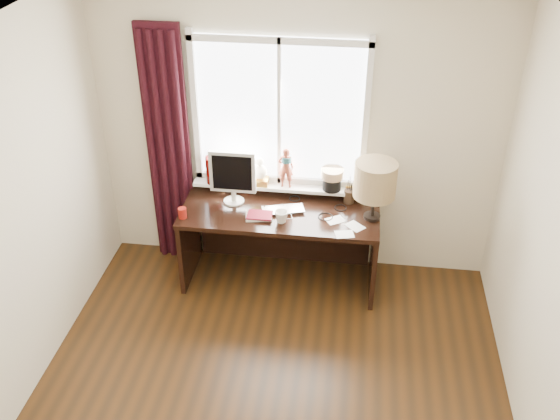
# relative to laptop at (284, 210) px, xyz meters

# --- Properties ---
(ceiling) EXTENTS (3.50, 4.00, 0.00)m
(ceiling) POSITION_rel_laptop_xyz_m (0.07, -1.62, 1.84)
(ceiling) COLOR white
(ceiling) RESTS_ON wall_back
(wall_back) EXTENTS (3.50, 0.00, 2.60)m
(wall_back) POSITION_rel_laptop_xyz_m (0.07, 0.38, 0.54)
(wall_back) COLOR beige
(wall_back) RESTS_ON ground
(laptop) EXTENTS (0.41, 0.32, 0.03)m
(laptop) POSITION_rel_laptop_xyz_m (0.00, 0.00, 0.00)
(laptop) COLOR silver
(laptop) RESTS_ON desk
(mug) EXTENTS (0.15, 0.15, 0.11)m
(mug) POSITION_rel_laptop_xyz_m (0.00, -0.17, 0.04)
(mug) COLOR white
(mug) RESTS_ON desk
(red_cup) EXTENTS (0.07, 0.07, 0.09)m
(red_cup) POSITION_rel_laptop_xyz_m (-0.83, -0.21, 0.03)
(red_cup) COLOR maroon
(red_cup) RESTS_ON desk
(window) EXTENTS (1.52, 0.22, 1.40)m
(window) POSITION_rel_laptop_xyz_m (-0.08, 0.32, 0.54)
(window) COLOR white
(window) RESTS_ON ground
(curtain) EXTENTS (0.38, 0.09, 2.25)m
(curtain) POSITION_rel_laptop_xyz_m (-1.06, 0.28, 0.35)
(curtain) COLOR black
(curtain) RESTS_ON floor
(desk) EXTENTS (1.70, 0.70, 0.75)m
(desk) POSITION_rel_laptop_xyz_m (-0.03, 0.10, -0.26)
(desk) COLOR black
(desk) RESTS_ON floor
(monitor) EXTENTS (0.40, 0.18, 0.49)m
(monitor) POSITION_rel_laptop_xyz_m (-0.45, 0.10, 0.26)
(monitor) COLOR beige
(monitor) RESTS_ON desk
(notebook_stack) EXTENTS (0.24, 0.20, 0.03)m
(notebook_stack) POSITION_rel_laptop_xyz_m (-0.19, -0.12, 0.00)
(notebook_stack) COLOR beige
(notebook_stack) RESTS_ON desk
(brush_holder) EXTENTS (0.09, 0.09, 0.25)m
(brush_holder) POSITION_rel_laptop_xyz_m (0.55, 0.22, 0.05)
(brush_holder) COLOR black
(brush_holder) RESTS_ON desk
(icon_frame) EXTENTS (0.10, 0.02, 0.13)m
(icon_frame) POSITION_rel_laptop_xyz_m (0.56, 0.28, 0.05)
(icon_frame) COLOR gold
(icon_frame) RESTS_ON desk
(table_lamp) EXTENTS (0.35, 0.35, 0.52)m
(table_lamp) POSITION_rel_laptop_xyz_m (0.75, -0.00, 0.35)
(table_lamp) COLOR black
(table_lamp) RESTS_ON desk
(loose_papers) EXTENTS (0.35, 0.36, 0.00)m
(loose_papers) POSITION_rel_laptop_xyz_m (0.53, -0.17, -0.01)
(loose_papers) COLOR white
(loose_papers) RESTS_ON desk
(desk_cables) EXTENTS (0.53, 0.40, 0.01)m
(desk_cables) POSITION_rel_laptop_xyz_m (0.33, 0.07, -0.01)
(desk_cables) COLOR black
(desk_cables) RESTS_ON desk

